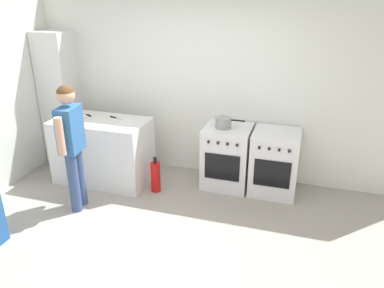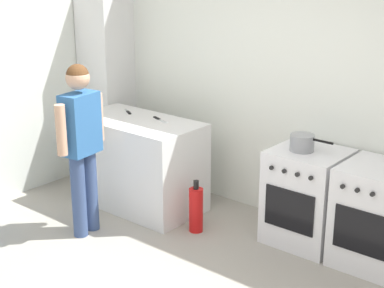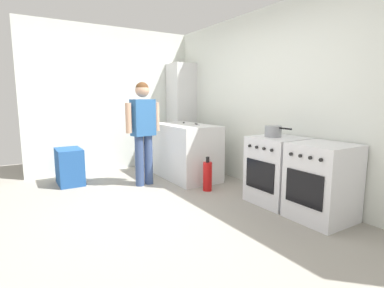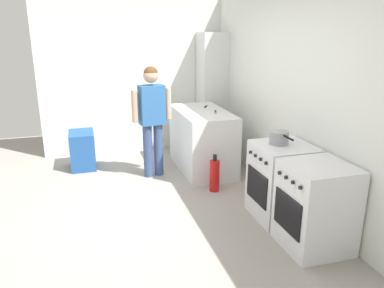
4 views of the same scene
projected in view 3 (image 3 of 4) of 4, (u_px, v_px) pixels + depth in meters
name	position (u px, v px, depth m)	size (l,w,h in m)	color
ground_plane	(153.00, 218.00, 3.35)	(8.00, 8.00, 0.00)	gray
back_wall	(280.00, 101.00, 4.16)	(6.00, 0.10, 2.60)	silver
side_wall_left	(113.00, 100.00, 5.55)	(0.10, 3.10, 2.60)	silver
counter_unit	(185.00, 151.00, 5.04)	(1.30, 0.70, 0.90)	silver
oven_left	(277.00, 170.00, 3.81)	(0.62, 0.62, 0.85)	silver
oven_right	(322.00, 182.00, 3.27)	(0.60, 0.62, 0.85)	silver
pot	(273.00, 131.00, 3.76)	(0.39, 0.21, 0.14)	gray
knife_paring	(184.00, 123.00, 5.28)	(0.19, 0.13, 0.01)	silver
knife_utility	(197.00, 124.00, 4.90)	(0.25, 0.11, 0.01)	silver
person	(143.00, 125.00, 4.52)	(0.25, 0.57, 1.57)	#384C7A
fire_extinguisher	(207.00, 176.00, 4.33)	(0.13, 0.13, 0.50)	red
recycling_crate_lower	(70.00, 175.00, 4.67)	(0.52, 0.36, 0.28)	#235193
recycling_crate_upper	(69.00, 158.00, 4.63)	(0.52, 0.36, 0.28)	#235193
larder_cabinet	(181.00, 115.00, 6.01)	(0.48, 0.44, 2.00)	silver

